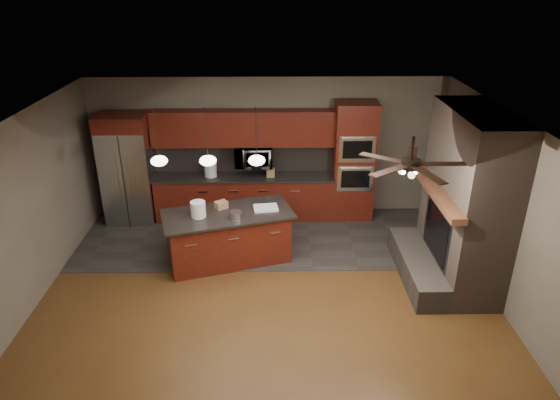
{
  "coord_description": "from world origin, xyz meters",
  "views": [
    {
      "loc": [
        0.1,
        -6.55,
        4.61
      ],
      "look_at": [
        0.21,
        0.6,
        1.33
      ],
      "focal_mm": 32.0,
      "sensor_mm": 36.0,
      "label": 1
    }
  ],
  "objects_px": {
    "cardboard_box": "(221,205)",
    "paint_can": "(236,215)",
    "white_bucket": "(198,209)",
    "oven_tower": "(354,162)",
    "kitchen_island": "(229,237)",
    "refrigerator": "(128,169)",
    "counter_bucket": "(211,170)",
    "microwave": "(254,156)",
    "counter_box": "(271,173)",
    "paint_tray": "(266,208)"
  },
  "relations": [
    {
      "from": "white_bucket",
      "to": "paint_tray",
      "type": "relative_size",
      "value": 0.65
    },
    {
      "from": "oven_tower",
      "to": "counter_bucket",
      "type": "bearing_deg",
      "value": 179.85
    },
    {
      "from": "paint_can",
      "to": "counter_bucket",
      "type": "height_order",
      "value": "counter_bucket"
    },
    {
      "from": "counter_box",
      "to": "counter_bucket",
      "type": "bearing_deg",
      "value": -178.06
    },
    {
      "from": "kitchen_island",
      "to": "cardboard_box",
      "type": "distance_m",
      "value": 0.56
    },
    {
      "from": "kitchen_island",
      "to": "paint_can",
      "type": "relative_size",
      "value": 12.23
    },
    {
      "from": "white_bucket",
      "to": "counter_bucket",
      "type": "distance_m",
      "value": 1.84
    },
    {
      "from": "refrigerator",
      "to": "kitchen_island",
      "type": "relative_size",
      "value": 0.93
    },
    {
      "from": "microwave",
      "to": "refrigerator",
      "type": "bearing_deg",
      "value": -176.95
    },
    {
      "from": "refrigerator",
      "to": "paint_tray",
      "type": "xyz_separation_m",
      "value": [
        2.71,
        -1.49,
        -0.15
      ]
    },
    {
      "from": "white_bucket",
      "to": "oven_tower",
      "type": "bearing_deg",
      "value": 32.93
    },
    {
      "from": "counter_bucket",
      "to": "microwave",
      "type": "bearing_deg",
      "value": 3.33
    },
    {
      "from": "refrigerator",
      "to": "counter_box",
      "type": "height_order",
      "value": "refrigerator"
    },
    {
      "from": "paint_tray",
      "to": "counter_bucket",
      "type": "bearing_deg",
      "value": 118.09
    },
    {
      "from": "refrigerator",
      "to": "counter_bucket",
      "type": "bearing_deg",
      "value": 2.89
    },
    {
      "from": "microwave",
      "to": "refrigerator",
      "type": "xyz_separation_m",
      "value": [
        -2.46,
        -0.13,
        -0.21
      ]
    },
    {
      "from": "kitchen_island",
      "to": "cardboard_box",
      "type": "relative_size",
      "value": 11.63
    },
    {
      "from": "oven_tower",
      "to": "counter_bucket",
      "type": "xyz_separation_m",
      "value": [
        -2.83,
        0.01,
        -0.15
      ]
    },
    {
      "from": "refrigerator",
      "to": "white_bucket",
      "type": "distance_m",
      "value": 2.38
    },
    {
      "from": "refrigerator",
      "to": "counter_box",
      "type": "relative_size",
      "value": 12.63
    },
    {
      "from": "microwave",
      "to": "paint_can",
      "type": "distance_m",
      "value": 2.02
    },
    {
      "from": "white_bucket",
      "to": "cardboard_box",
      "type": "bearing_deg",
      "value": 42.15
    },
    {
      "from": "white_bucket",
      "to": "paint_can",
      "type": "height_order",
      "value": "white_bucket"
    },
    {
      "from": "cardboard_box",
      "to": "counter_bucket",
      "type": "bearing_deg",
      "value": 66.56
    },
    {
      "from": "paint_tray",
      "to": "cardboard_box",
      "type": "distance_m",
      "value": 0.76
    },
    {
      "from": "oven_tower",
      "to": "paint_tray",
      "type": "xyz_separation_m",
      "value": [
        -1.73,
        -1.56,
        -0.25
      ]
    },
    {
      "from": "kitchen_island",
      "to": "paint_can",
      "type": "distance_m",
      "value": 0.58
    },
    {
      "from": "kitchen_island",
      "to": "white_bucket",
      "type": "relative_size",
      "value": 8.77
    },
    {
      "from": "paint_tray",
      "to": "cardboard_box",
      "type": "bearing_deg",
      "value": 169.9
    },
    {
      "from": "microwave",
      "to": "paint_can",
      "type": "relative_size",
      "value": 3.8
    },
    {
      "from": "paint_tray",
      "to": "counter_box",
      "type": "xyz_separation_m",
      "value": [
        0.09,
        1.52,
        0.05
      ]
    },
    {
      "from": "oven_tower",
      "to": "counter_box",
      "type": "xyz_separation_m",
      "value": [
        -1.64,
        -0.04,
        -0.2
      ]
    },
    {
      "from": "refrigerator",
      "to": "paint_tray",
      "type": "relative_size",
      "value": 5.33
    },
    {
      "from": "paint_tray",
      "to": "cardboard_box",
      "type": "relative_size",
      "value": 2.03
    },
    {
      "from": "counter_bucket",
      "to": "oven_tower",
      "type": "bearing_deg",
      "value": -0.15
    },
    {
      "from": "microwave",
      "to": "paint_tray",
      "type": "relative_size",
      "value": 1.78
    },
    {
      "from": "cardboard_box",
      "to": "counter_bucket",
      "type": "distance_m",
      "value": 1.57
    },
    {
      "from": "oven_tower",
      "to": "white_bucket",
      "type": "bearing_deg",
      "value": -147.07
    },
    {
      "from": "white_bucket",
      "to": "counter_box",
      "type": "height_order",
      "value": "white_bucket"
    },
    {
      "from": "cardboard_box",
      "to": "paint_can",
      "type": "bearing_deg",
      "value": -91.41
    },
    {
      "from": "oven_tower",
      "to": "cardboard_box",
      "type": "height_order",
      "value": "oven_tower"
    },
    {
      "from": "microwave",
      "to": "paint_tray",
      "type": "distance_m",
      "value": 1.68
    },
    {
      "from": "kitchen_island",
      "to": "refrigerator",
      "type": "bearing_deg",
      "value": 125.45
    },
    {
      "from": "counter_box",
      "to": "kitchen_island",
      "type": "bearing_deg",
      "value": -109.3
    },
    {
      "from": "microwave",
      "to": "counter_bucket",
      "type": "bearing_deg",
      "value": -176.67
    },
    {
      "from": "paint_can",
      "to": "microwave",
      "type": "bearing_deg",
      "value": 83.17
    },
    {
      "from": "paint_can",
      "to": "counter_bucket",
      "type": "distance_m",
      "value": 2.03
    },
    {
      "from": "microwave",
      "to": "refrigerator",
      "type": "relative_size",
      "value": 0.33
    },
    {
      "from": "refrigerator",
      "to": "cardboard_box",
      "type": "bearing_deg",
      "value": -36.61
    },
    {
      "from": "refrigerator",
      "to": "counter_bucket",
      "type": "height_order",
      "value": "refrigerator"
    }
  ]
}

